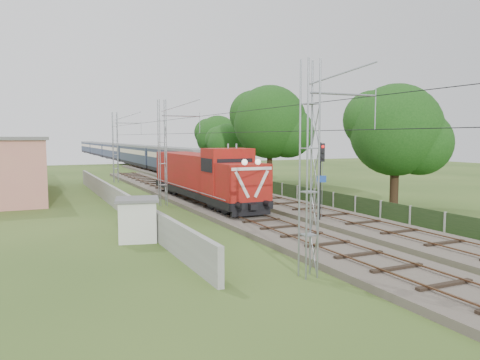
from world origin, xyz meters
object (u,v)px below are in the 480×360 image
relay_hut (137,219)px  locomotive (204,176)px  signal_post (321,168)px  coach_rake (117,151)px

relay_hut → locomotive: bearing=54.6°
relay_hut → signal_post: bearing=-1.6°
coach_rake → relay_hut: (-12.40, -75.87, -1.27)m
signal_post → coach_rake: bearing=88.8°
locomotive → signal_post: (3.39, -10.71, 1.12)m
locomotive → signal_post: bearing=-72.4°
signal_post → relay_hut: signal_post is taller
locomotive → coach_rake: 65.65m
coach_rake → locomotive: bearing=-94.4°
locomotive → coach_rake: bearing=85.6°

